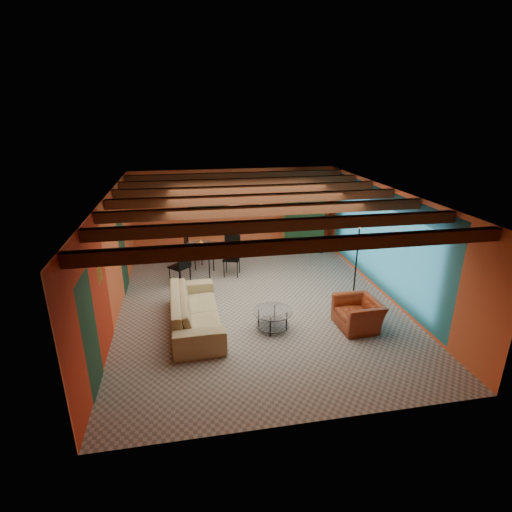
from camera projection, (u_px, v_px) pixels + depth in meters
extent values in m
cube|color=gray|center=(257.00, 303.00, 9.59)|extent=(6.50, 8.00, 0.01)
cube|color=silver|center=(258.00, 193.00, 8.66)|extent=(6.50, 8.00, 0.01)
cube|color=#D35B30|center=(235.00, 211.00, 12.81)|extent=(6.50, 0.02, 2.70)
cube|color=#A92713|center=(111.00, 260.00, 8.57)|extent=(0.02, 8.00, 2.70)
cube|color=teal|center=(387.00, 243.00, 9.68)|extent=(0.02, 8.00, 2.70)
imported|color=tan|center=(195.00, 310.00, 8.44)|extent=(1.08, 2.63, 0.76)
imported|color=maroon|center=(358.00, 314.00, 8.44)|extent=(0.89, 1.01, 0.63)
cube|color=brown|center=(302.00, 218.00, 13.00)|extent=(1.38, 1.05, 2.18)
cube|color=black|center=(207.00, 203.00, 12.52)|extent=(1.05, 0.03, 0.65)
imported|color=#26661E|center=(304.00, 177.00, 12.54)|extent=(0.45, 0.39, 0.49)
imported|color=orange|center=(200.00, 232.00, 10.86)|extent=(0.21, 0.21, 0.20)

